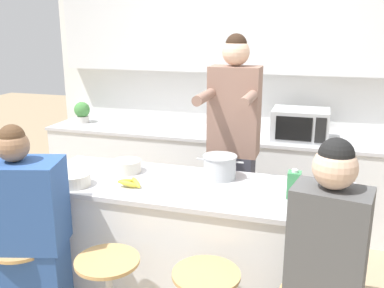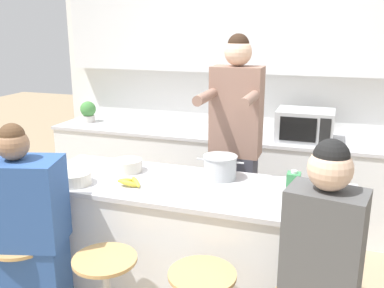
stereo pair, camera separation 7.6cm
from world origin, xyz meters
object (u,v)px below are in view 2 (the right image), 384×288
at_px(microwave, 305,125).
at_px(fruit_bowl, 128,166).
at_px(person_cooking, 235,158).
at_px(potted_plant, 88,111).
at_px(cooking_pot, 220,167).
at_px(coffee_cup_near, 325,189).
at_px(person_wrapped_blanket, 25,248).
at_px(juice_carton, 293,186).
at_px(kitchen_island, 189,250).
at_px(banana_bunch, 130,182).

bearing_deg(microwave, fruit_bowl, -126.87).
bearing_deg(person_cooking, potted_plant, 153.09).
distance_m(person_cooking, microwave, 1.01).
xyz_separation_m(person_cooking, cooking_pot, (0.00, -0.45, 0.07)).
height_order(fruit_bowl, coffee_cup_near, coffee_cup_near).
distance_m(person_wrapped_blanket, coffee_cup_near, 1.79).
height_order(person_wrapped_blanket, juice_carton, person_wrapped_blanket).
relative_size(kitchen_island, person_cooking, 1.10).
bearing_deg(cooking_pot, microwave, 72.26).
bearing_deg(banana_bunch, coffee_cup_near, 10.21).
relative_size(coffee_cup_near, potted_plant, 0.48).
bearing_deg(juice_carton, banana_bunch, -173.32).
bearing_deg(microwave, cooking_pot, -107.74).
xyz_separation_m(person_wrapped_blanket, juice_carton, (1.45, 0.58, 0.35)).
bearing_deg(person_cooking, banana_bunch, -122.49).
bearing_deg(cooking_pot, person_wrapped_blanket, -140.81).
distance_m(person_wrapped_blanket, banana_bunch, 0.72).
xyz_separation_m(fruit_bowl, banana_bunch, (0.14, -0.25, -0.02)).
xyz_separation_m(banana_bunch, microwave, (0.93, 1.68, 0.07)).
relative_size(juice_carton, microwave, 0.34).
distance_m(person_wrapped_blanket, cooking_pot, 1.29).
xyz_separation_m(cooking_pot, banana_bunch, (-0.50, -0.32, -0.05)).
distance_m(cooking_pot, juice_carton, 0.53).
relative_size(person_wrapped_blanket, potted_plant, 6.19).
height_order(cooking_pot, potted_plant, potted_plant).
height_order(kitchen_island, fruit_bowl, fruit_bowl).
xyz_separation_m(fruit_bowl, potted_plant, (-1.23, 1.47, 0.03)).
relative_size(person_wrapped_blanket, microwave, 2.75).
bearing_deg(coffee_cup_near, banana_bunch, -169.79).
relative_size(fruit_bowl, microwave, 0.39).
xyz_separation_m(person_cooking, fruit_bowl, (-0.63, -0.53, 0.04)).
distance_m(person_cooking, juice_carton, 0.83).
relative_size(cooking_pot, potted_plant, 1.39).
relative_size(kitchen_island, microwave, 4.01).
distance_m(banana_bunch, microwave, 1.92).
relative_size(fruit_bowl, banana_bunch, 1.12).
bearing_deg(banana_bunch, person_cooking, 57.51).
height_order(person_cooking, potted_plant, person_cooking).
bearing_deg(fruit_bowl, person_cooking, 39.61).
bearing_deg(kitchen_island, person_wrapped_blanket, -143.25).
bearing_deg(potted_plant, kitchen_island, -42.77).
height_order(person_wrapped_blanket, potted_plant, person_wrapped_blanket).
relative_size(coffee_cup_near, banana_bunch, 0.62).
distance_m(person_cooking, cooking_pot, 0.46).
bearing_deg(fruit_bowl, potted_plant, 129.88).
height_order(kitchen_island, person_cooking, person_cooking).
bearing_deg(banana_bunch, fruit_bowl, 119.72).
bearing_deg(person_wrapped_blanket, person_cooking, 36.38).
bearing_deg(kitchen_island, banana_bunch, -158.07).
relative_size(fruit_bowl, potted_plant, 0.87).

